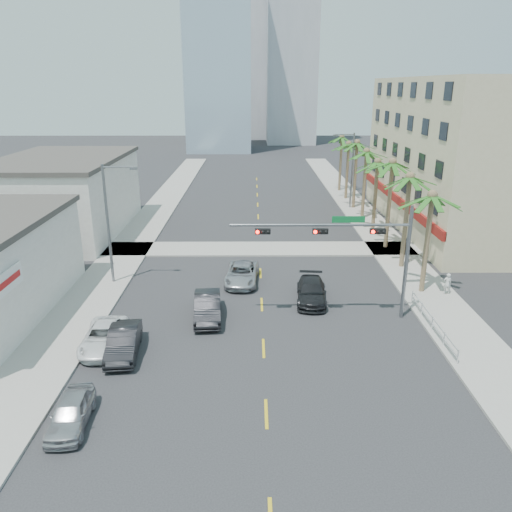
{
  "coord_description": "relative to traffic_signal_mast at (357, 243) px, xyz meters",
  "views": [
    {
      "loc": [
        -0.59,
        -21.23,
        14.28
      ],
      "look_at": [
        -0.4,
        10.07,
        3.5
      ],
      "focal_mm": 35.0,
      "sensor_mm": 36.0,
      "label": 1
    }
  ],
  "objects": [
    {
      "name": "guardrail",
      "position": [
        4.52,
        -1.95,
        -4.39
      ],
      "size": [
        0.08,
        8.08,
        1.0
      ],
      "color": "silver",
      "rests_on": "ground"
    },
    {
      "name": "sidewalk_left",
      "position": [
        -17.78,
        12.05,
        -4.99
      ],
      "size": [
        4.0,
        120.0,
        0.15
      ],
      "primitive_type": "cube",
      "color": "gray",
      "rests_on": "ground"
    },
    {
      "name": "tower_far_left",
      "position": [
        -13.78,
        87.05,
        18.94
      ],
      "size": [
        14.0,
        14.0,
        48.0
      ],
      "primitive_type": "cube",
      "color": "#99B2C6",
      "rests_on": "ground"
    },
    {
      "name": "palm_tree_5",
      "position": [
        5.82,
        30.05,
        2.72
      ],
      "size": [
        4.8,
        4.8,
        8.52
      ],
      "color": "brown",
      "rests_on": "ground"
    },
    {
      "name": "palm_tree_7",
      "position": [
        5.82,
        40.45,
        2.37
      ],
      "size": [
        4.8,
        4.8,
        8.16
      ],
      "color": "brown",
      "rests_on": "ground"
    },
    {
      "name": "palm_tree_3",
      "position": [
        5.82,
        19.65,
        2.02
      ],
      "size": [
        4.8,
        4.8,
        7.8
      ],
      "color": "brown",
      "rests_on": "ground"
    },
    {
      "name": "palm_tree_2",
      "position": [
        5.82,
        14.45,
        2.72
      ],
      "size": [
        4.8,
        4.8,
        8.52
      ],
      "color": "brown",
      "rests_on": "ground"
    },
    {
      "name": "building_right",
      "position": [
        16.21,
        22.05,
        2.43
      ],
      "size": [
        15.25,
        28.0,
        15.0
      ],
      "color": "#C6B78C",
      "rests_on": "ground"
    },
    {
      "name": "ground",
      "position": [
        -5.78,
        -7.95,
        -5.06
      ],
      "size": [
        260.0,
        260.0,
        0.0
      ],
      "primitive_type": "plane",
      "color": "#262628",
      "rests_on": "ground"
    },
    {
      "name": "pedestrian",
      "position": [
        7.41,
        3.5,
        -4.14
      ],
      "size": [
        0.6,
        0.42,
        1.55
      ],
      "primitive_type": "imported",
      "rotation": [
        0.0,
        0.0,
        3.06
      ],
      "color": "silver",
      "rests_on": "sidewalk_right"
    },
    {
      "name": "palm_tree_4",
      "position": [
        5.82,
        24.85,
        2.37
      ],
      "size": [
        4.8,
        4.8,
        8.16
      ],
      "color": "brown",
      "rests_on": "ground"
    },
    {
      "name": "tower_far_right",
      "position": [
        3.22,
        102.05,
        24.94
      ],
      "size": [
        12.0,
        12.0,
        60.0
      ],
      "primitive_type": "cube",
      "color": "#ADADB2",
      "rests_on": "ground"
    },
    {
      "name": "building_left_far",
      "position": [
        -25.28,
        20.05,
        -1.46
      ],
      "size": [
        11.0,
        18.0,
        7.2
      ],
      "primitive_type": "cube",
      "color": "beige",
      "rests_on": "ground"
    },
    {
      "name": "car_parked_near",
      "position": [
        -14.4,
        -10.71,
        -4.4
      ],
      "size": [
        1.84,
        4.0,
        1.33
      ],
      "primitive_type": "imported",
      "rotation": [
        0.0,
        0.0,
        0.07
      ],
      "color": "#B5B5BA",
      "rests_on": "ground"
    },
    {
      "name": "palm_tree_6",
      "position": [
        5.82,
        35.25,
        2.02
      ],
      "size": [
        4.8,
        4.8,
        7.8
      ],
      "color": "brown",
      "rests_on": "ground"
    },
    {
      "name": "car_parked_far",
      "position": [
        -14.92,
        -3.75,
        -4.4
      ],
      "size": [
        2.49,
        4.87,
        1.32
      ],
      "primitive_type": "imported",
      "rotation": [
        0.0,
        0.0,
        0.06
      ],
      "color": "white",
      "rests_on": "ground"
    },
    {
      "name": "streetlight_left",
      "position": [
        -16.78,
        6.05,
        -0.0
      ],
      "size": [
        2.55,
        0.25,
        9.0
      ],
      "color": "slate",
      "rests_on": "ground"
    },
    {
      "name": "car_lane_left",
      "position": [
        -9.31,
        -0.02,
        -4.28
      ],
      "size": [
        2.03,
        4.88,
        1.57
      ],
      "primitive_type": "imported",
      "rotation": [
        0.0,
        0.0,
        0.08
      ],
      "color": "black",
      "rests_on": "ground"
    },
    {
      "name": "palm_tree_0",
      "position": [
        5.82,
        4.05,
        2.02
      ],
      "size": [
        4.8,
        4.8,
        7.8
      ],
      "color": "brown",
      "rests_on": "ground"
    },
    {
      "name": "car_lane_right",
      "position": [
        -2.34,
        2.64,
        -4.35
      ],
      "size": [
        2.4,
        5.03,
        1.41
      ],
      "primitive_type": "imported",
      "rotation": [
        0.0,
        0.0,
        -0.09
      ],
      "color": "black",
      "rests_on": "ground"
    },
    {
      "name": "sidewalk_cross",
      "position": [
        -5.78,
        14.05,
        -4.99
      ],
      "size": [
        80.0,
        4.0,
        0.15
      ],
      "primitive_type": "cube",
      "color": "gray",
      "rests_on": "ground"
    },
    {
      "name": "car_parked_mid",
      "position": [
        -13.58,
        -4.53,
        -4.32
      ],
      "size": [
        2.02,
        4.66,
        1.49
      ],
      "primitive_type": "imported",
      "rotation": [
        0.0,
        0.0,
        0.1
      ],
      "color": "black",
      "rests_on": "ground"
    },
    {
      "name": "tower_far_center",
      "position": [
        -8.78,
        117.05,
        15.94
      ],
      "size": [
        16.0,
        16.0,
        42.0
      ],
      "primitive_type": "cube",
      "color": "#ADADB2",
      "rests_on": "ground"
    },
    {
      "name": "traffic_signal_mast",
      "position": [
        0.0,
        0.0,
        0.0
      ],
      "size": [
        11.12,
        0.54,
        7.2
      ],
      "color": "slate",
      "rests_on": "ground"
    },
    {
      "name": "sidewalk_right",
      "position": [
        6.22,
        12.05,
        -4.99
      ],
      "size": [
        4.0,
        120.0,
        0.15
      ],
      "primitive_type": "cube",
      "color": "gray",
      "rests_on": "ground"
    },
    {
      "name": "car_lane_center",
      "position": [
        -7.24,
        6.1,
        -4.36
      ],
      "size": [
        2.7,
        5.22,
        1.41
      ],
      "primitive_type": "imported",
      "rotation": [
        0.0,
        0.0,
        -0.07
      ],
      "color": "#BCBBC1",
      "rests_on": "ground"
    },
    {
      "name": "palm_tree_1",
      "position": [
        5.82,
        9.25,
        2.37
      ],
      "size": [
        4.8,
        4.8,
        8.16
      ],
      "color": "brown",
      "rests_on": "ground"
    },
    {
      "name": "streetlight_right",
      "position": [
        5.21,
        30.05,
        -0.0
      ],
      "size": [
        2.55,
        0.25,
        9.0
      ],
      "color": "slate",
      "rests_on": "ground"
    }
  ]
}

